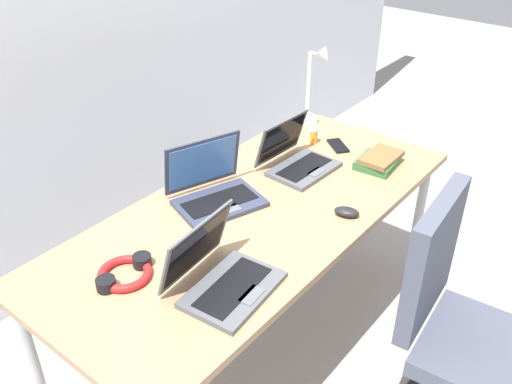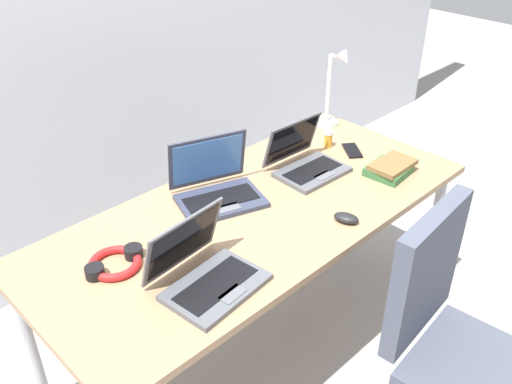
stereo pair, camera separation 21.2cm
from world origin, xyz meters
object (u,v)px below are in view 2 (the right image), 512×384
(laptop_far_corner, at_px, (306,162))
(headphones, at_px, (115,263))
(desk_lamp, at_px, (334,89))
(pill_bottle, at_px, (328,139))
(book_stack, at_px, (390,168))
(computer_mouse, at_px, (346,218))
(cell_phone, at_px, (352,151))
(office_chair, at_px, (455,367))
(laptop_back_right, at_px, (217,188))
(laptop_front_left, at_px, (206,273))

(laptop_far_corner, relative_size, headphones, 1.43)
(desk_lamp, relative_size, pill_bottle, 5.07)
(laptop_far_corner, relative_size, book_stack, 1.48)
(laptop_far_corner, distance_m, computer_mouse, 0.40)
(headphones, bearing_deg, computer_mouse, -26.58)
(desk_lamp, height_order, laptop_far_corner, desk_lamp)
(computer_mouse, relative_size, cell_phone, 0.71)
(computer_mouse, height_order, office_chair, office_chair)
(cell_phone, bearing_deg, headphones, -145.35)
(cell_phone, relative_size, pill_bottle, 1.72)
(book_stack, bearing_deg, laptop_back_right, 150.38)
(laptop_far_corner, bearing_deg, laptop_back_right, 166.30)
(pill_bottle, distance_m, office_chair, 1.13)
(laptop_front_left, height_order, office_chair, office_chair)
(laptop_front_left, bearing_deg, desk_lamp, 21.18)
(computer_mouse, bearing_deg, laptop_front_left, 151.55)
(desk_lamp, relative_size, computer_mouse, 4.17)
(computer_mouse, relative_size, pill_bottle, 1.22)
(laptop_front_left, xyz_separation_m, pill_bottle, (1.03, 0.34, -0.01))
(pill_bottle, bearing_deg, laptop_far_corner, -162.34)
(pill_bottle, relative_size, office_chair, 0.08)
(laptop_front_left, distance_m, headphones, 0.33)
(desk_lamp, distance_m, laptop_back_right, 0.87)
(laptop_back_right, distance_m, computer_mouse, 0.52)
(computer_mouse, bearing_deg, headphones, 134.44)
(laptop_back_right, bearing_deg, desk_lamp, 7.29)
(headphones, bearing_deg, laptop_far_corner, -1.26)
(laptop_front_left, height_order, headphones, laptop_front_left)
(laptop_front_left, bearing_deg, office_chair, -47.43)
(desk_lamp, relative_size, laptop_far_corner, 1.31)
(desk_lamp, relative_size, cell_phone, 2.94)
(laptop_back_right, height_order, laptop_far_corner, laptop_back_right)
(laptop_far_corner, xyz_separation_m, pill_bottle, (0.25, 0.08, -0.00))
(pill_bottle, xyz_separation_m, office_chair, (-0.45, -0.97, -0.38))
(desk_lamp, distance_m, computer_mouse, 0.86)
(laptop_front_left, relative_size, pill_bottle, 4.33)
(laptop_far_corner, relative_size, pill_bottle, 3.86)
(laptop_back_right, relative_size, headphones, 1.84)
(laptop_back_right, height_order, book_stack, laptop_back_right)
(pill_bottle, bearing_deg, laptop_front_left, -161.75)
(computer_mouse, distance_m, headphones, 0.85)
(pill_bottle, bearing_deg, headphones, -177.22)
(laptop_back_right, distance_m, laptop_far_corner, 0.43)
(computer_mouse, relative_size, headphones, 0.45)
(pill_bottle, bearing_deg, computer_mouse, -134.28)
(pill_bottle, xyz_separation_m, book_stack, (-0.01, -0.35, -0.01))
(laptop_far_corner, xyz_separation_m, laptop_front_left, (-0.78, -0.26, 0.00))
(laptop_far_corner, bearing_deg, pill_bottle, 17.66)
(laptop_back_right, height_order, headphones, laptop_back_right)
(computer_mouse, bearing_deg, desk_lamp, 23.81)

